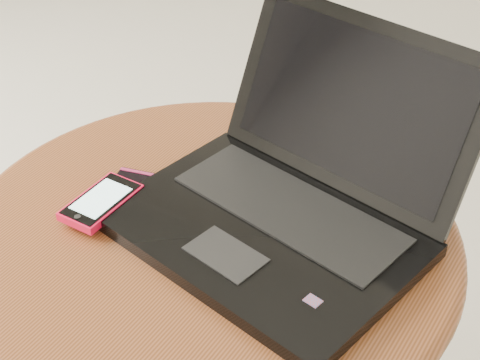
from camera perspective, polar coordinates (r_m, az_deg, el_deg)
The scene contains 4 objects.
table at distance 0.98m, azimuth -2.34°, elevation -8.37°, with size 0.62×0.62×0.49m.
laptop at distance 0.89m, azimuth 3.84°, elevation -1.15°, with size 0.40×0.39×0.22m.
phone_black at distance 0.96m, azimuth -8.91°, elevation -1.14°, with size 0.08×0.11×0.01m.
phone_pink at distance 0.93m, azimuth -10.64°, elevation -1.68°, with size 0.06×0.10×0.01m.
Camera 1 is at (0.52, -0.67, 1.08)m, focal length 55.37 mm.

